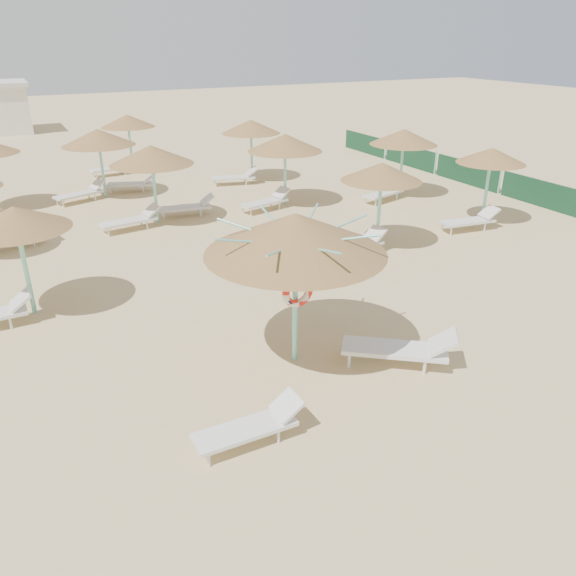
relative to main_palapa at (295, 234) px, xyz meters
name	(u,v)px	position (x,y,z in m)	size (l,w,h in m)	color
ground	(291,372)	(-0.29, -0.40, -2.73)	(120.00, 120.00, 0.00)	tan
main_palapa	(295,234)	(0.00, 0.00, 0.00)	(3.50, 3.50, 3.14)	#7AD4C7
lounger_main_a	(252,426)	(-1.83, -1.96, -2.41)	(1.84, 0.57, 0.67)	silver
lounger_main_b	(402,348)	(1.81, -1.18, -2.34)	(2.20, 1.88, 0.82)	silver
palapa_field	(200,149)	(1.90, 10.99, -0.42)	(19.33, 16.61, 2.72)	#7AD4C7
windbreak_fence	(468,173)	(13.71, 9.56, -2.23)	(0.08, 19.84, 1.10)	#1A5029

